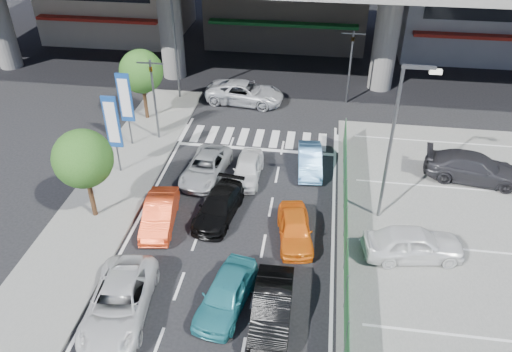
% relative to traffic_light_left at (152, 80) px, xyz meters
% --- Properties ---
extents(ground, '(120.00, 120.00, 0.00)m').
position_rel_traffic_light_left_xyz_m(ground, '(6.20, -12.00, -3.94)').
color(ground, black).
rests_on(ground, ground).
extents(parking_lot, '(12.00, 28.00, 0.06)m').
position_rel_traffic_light_left_xyz_m(parking_lot, '(17.20, -10.00, -3.91)').
color(parking_lot, slate).
rests_on(parking_lot, ground).
extents(sidewalk_left, '(4.00, 30.00, 0.12)m').
position_rel_traffic_light_left_xyz_m(sidewalk_left, '(-0.80, -8.00, -3.88)').
color(sidewalk_left, slate).
rests_on(sidewalk_left, ground).
extents(fence_run, '(0.16, 22.00, 1.80)m').
position_rel_traffic_light_left_xyz_m(fence_run, '(11.50, -11.00, -3.04)').
color(fence_run, '#1E5A2B').
rests_on(fence_run, ground).
extents(traffic_light_left, '(1.60, 1.24, 5.20)m').
position_rel_traffic_light_left_xyz_m(traffic_light_left, '(0.00, 0.00, 0.00)').
color(traffic_light_left, '#595B60').
rests_on(traffic_light_left, ground).
extents(traffic_light_right, '(1.60, 1.24, 5.20)m').
position_rel_traffic_light_left_xyz_m(traffic_light_right, '(11.70, 7.00, 0.00)').
color(traffic_light_right, '#595B60').
rests_on(traffic_light_right, ground).
extents(street_lamp_right, '(1.65, 0.22, 8.00)m').
position_rel_traffic_light_left_xyz_m(street_lamp_right, '(13.37, -6.00, 0.83)').
color(street_lamp_right, '#595B60').
rests_on(street_lamp_right, ground).
extents(street_lamp_left, '(1.65, 0.22, 8.00)m').
position_rel_traffic_light_left_xyz_m(street_lamp_left, '(-0.13, 6.00, 0.83)').
color(street_lamp_left, '#595B60').
rests_on(street_lamp_left, ground).
extents(signboard_near, '(0.80, 0.14, 4.70)m').
position_rel_traffic_light_left_xyz_m(signboard_near, '(-1.00, -4.01, -0.87)').
color(signboard_near, '#595B60').
rests_on(signboard_near, ground).
extents(signboard_far, '(0.80, 0.14, 4.70)m').
position_rel_traffic_light_left_xyz_m(signboard_far, '(-1.40, -1.01, -0.87)').
color(signboard_far, '#595B60').
rests_on(signboard_far, ground).
extents(tree_near, '(2.80, 2.80, 4.80)m').
position_rel_traffic_light_left_xyz_m(tree_near, '(-0.80, -8.00, -0.55)').
color(tree_near, '#382314').
rests_on(tree_near, ground).
extents(tree_far, '(2.80, 2.80, 4.80)m').
position_rel_traffic_light_left_xyz_m(tree_far, '(-1.60, 2.50, -0.55)').
color(tree_far, '#382314').
rests_on(tree_far, ground).
extents(sedan_white_mid_left, '(2.79, 5.18, 1.38)m').
position_rel_traffic_light_left_xyz_m(sedan_white_mid_left, '(2.73, -13.79, -3.25)').
color(sedan_white_mid_left, silver).
rests_on(sedan_white_mid_left, ground).
extents(taxi_teal_mid, '(2.37, 4.29, 1.38)m').
position_rel_traffic_light_left_xyz_m(taxi_teal_mid, '(6.79, -12.75, -3.25)').
color(taxi_teal_mid, teal).
rests_on(taxi_teal_mid, ground).
extents(hatch_black_mid_right, '(1.54, 4.22, 1.38)m').
position_rel_traffic_light_left_xyz_m(hatch_black_mid_right, '(8.68, -13.22, -3.25)').
color(hatch_black_mid_right, black).
rests_on(hatch_black_mid_right, ground).
extents(taxi_orange_left, '(1.89, 4.10, 1.30)m').
position_rel_traffic_light_left_xyz_m(taxi_orange_left, '(2.62, -8.16, -3.28)').
color(taxi_orange_left, '#F2431A').
rests_on(taxi_orange_left, ground).
extents(sedan_black_mid, '(2.29, 4.41, 1.22)m').
position_rel_traffic_light_left_xyz_m(sedan_black_mid, '(5.32, -7.12, -3.33)').
color(sedan_black_mid, black).
rests_on(sedan_black_mid, ground).
extents(taxi_orange_right, '(2.11, 3.97, 1.28)m').
position_rel_traffic_light_left_xyz_m(taxi_orange_right, '(9.19, -8.32, -3.29)').
color(taxi_orange_right, orange).
rests_on(taxi_orange_right, ground).
extents(wagon_silver_front_left, '(2.47, 4.60, 1.23)m').
position_rel_traffic_light_left_xyz_m(wagon_silver_front_left, '(3.88, -3.72, -3.32)').
color(wagon_silver_front_left, '#9B9FA3').
rests_on(wagon_silver_front_left, ground).
extents(sedan_white_front_mid, '(1.50, 3.70, 1.26)m').
position_rel_traffic_light_left_xyz_m(sedan_white_front_mid, '(6.21, -3.55, -3.31)').
color(sedan_white_front_mid, white).
rests_on(sedan_white_front_mid, ground).
extents(kei_truck_front_right, '(1.58, 3.81, 1.23)m').
position_rel_traffic_light_left_xyz_m(kei_truck_front_right, '(9.56, -2.20, -3.32)').
color(kei_truck_front_right, '#67ACEF').
rests_on(kei_truck_front_right, ground).
extents(crossing_wagon_silver, '(5.71, 3.06, 1.53)m').
position_rel_traffic_light_left_xyz_m(crossing_wagon_silver, '(4.51, 5.94, -3.17)').
color(crossing_wagon_silver, silver).
rests_on(crossing_wagon_silver, ground).
extents(parked_sedan_white, '(4.65, 2.43, 1.51)m').
position_rel_traffic_light_left_xyz_m(parked_sedan_white, '(14.48, -8.79, -3.12)').
color(parked_sedan_white, white).
rests_on(parked_sedan_white, parking_lot).
extents(parked_sedan_dgrey, '(5.47, 2.89, 1.51)m').
position_rel_traffic_light_left_xyz_m(parked_sedan_dgrey, '(18.48, -2.00, -3.12)').
color(parked_sedan_dgrey, '#2C2C30').
rests_on(parked_sedan_dgrey, parking_lot).
extents(traffic_cone, '(0.40, 0.40, 0.70)m').
position_rel_traffic_light_left_xyz_m(traffic_cone, '(13.54, -7.77, -3.53)').
color(traffic_cone, '#E3530C').
rests_on(traffic_cone, parking_lot).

